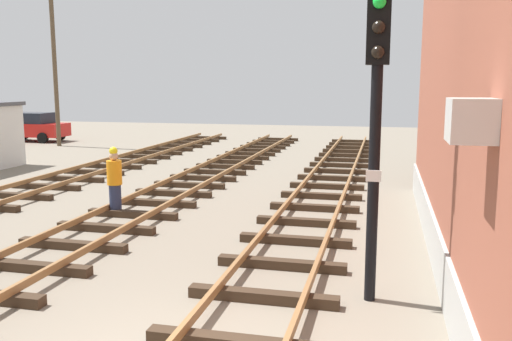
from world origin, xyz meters
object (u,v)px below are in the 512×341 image
object	(u,v)px
signal_mast	(376,111)
parked_car_red	(32,127)
track_worker_foreground	(115,182)
utility_pole_far	(54,59)

from	to	relation	value
signal_mast	parked_car_red	size ratio (longest dim) A/B	1.17
track_worker_foreground	utility_pole_far	bearing A→B (deg)	127.57
parked_car_red	utility_pole_far	distance (m)	5.33
parked_car_red	track_worker_foreground	xyz separation A→B (m)	(14.11, -16.30, 0.03)
track_worker_foreground	signal_mast	bearing A→B (deg)	-32.51
signal_mast	parked_car_red	world-z (taller)	signal_mast
parked_car_red	utility_pole_far	world-z (taller)	utility_pole_far
signal_mast	track_worker_foreground	bearing A→B (deg)	147.49
signal_mast	parked_car_red	xyz separation A→B (m)	(-20.98, 20.67, -2.21)
parked_car_red	utility_pole_far	bearing A→B (deg)	-32.02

